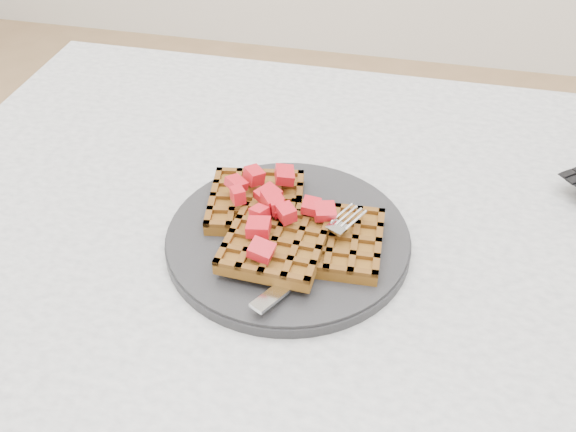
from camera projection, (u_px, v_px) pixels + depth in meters
The scene contains 5 objects.
table at pixel (389, 316), 0.78m from camera, with size 1.20×0.80×0.75m.
plate at pixel (288, 238), 0.70m from camera, with size 0.27×0.27×0.02m, color black.
waffles at pixel (287, 227), 0.69m from camera, with size 0.21×0.19×0.03m.
strawberry_pile at pixel (288, 206), 0.67m from camera, with size 0.15×0.15×0.02m, color #A60D1A, non-canonical shape.
fork at pixel (318, 257), 0.66m from camera, with size 0.02×0.18×0.02m, color silver, non-canonical shape.
Camera 1 is at (-0.01, -0.53, 1.23)m, focal length 40.00 mm.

